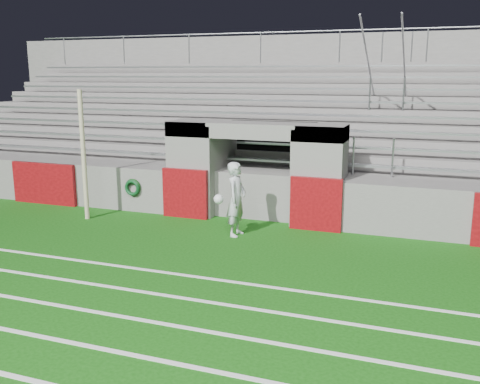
% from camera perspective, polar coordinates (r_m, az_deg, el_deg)
% --- Properties ---
extents(ground, '(90.00, 90.00, 0.00)m').
position_cam_1_polar(ground, '(11.48, -4.04, -7.12)').
color(ground, '#114C0C').
rests_on(ground, ground).
extents(field_post, '(0.13, 0.13, 3.47)m').
position_cam_1_polar(field_post, '(14.80, -16.35, 3.76)').
color(field_post, '#C7B994').
rests_on(field_post, ground).
extents(field_markings, '(28.00, 8.09, 0.01)m').
position_cam_1_polar(field_markings, '(7.62, -20.35, -18.57)').
color(field_markings, white).
rests_on(field_markings, ground).
extents(stadium_structure, '(26.00, 8.48, 5.42)m').
position_cam_1_polar(stadium_structure, '(18.53, 5.97, 5.09)').
color(stadium_structure, slate).
rests_on(stadium_structure, ground).
extents(goalkeeper_with_ball, '(0.69, 0.73, 1.81)m').
position_cam_1_polar(goalkeeper_with_ball, '(12.85, -0.43, -0.76)').
color(goalkeeper_with_ball, silver).
rests_on(goalkeeper_with_ball, ground).
extents(hose_coil, '(0.48, 0.14, 0.48)m').
position_cam_1_polar(hose_coil, '(15.34, -11.40, 0.48)').
color(hose_coil, '#0B380E').
rests_on(hose_coil, ground).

